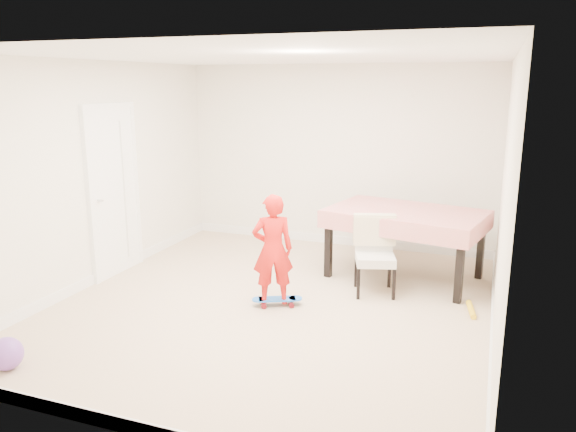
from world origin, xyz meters
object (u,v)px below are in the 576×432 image
(dining_chair, at_px, (375,256))
(balloon, at_px, (6,354))
(skateboard, at_px, (277,302))
(dining_table, at_px, (404,244))
(child, at_px, (273,253))

(dining_chair, height_order, balloon, dining_chair)
(skateboard, relative_size, balloon, 1.94)
(dining_table, xyz_separation_m, skateboard, (-1.13, -1.37, -0.38))
(dining_chair, relative_size, child, 0.74)
(dining_chair, distance_m, child, 1.22)
(skateboard, distance_m, child, 0.56)
(dining_table, height_order, balloon, dining_table)
(dining_table, height_order, dining_chair, dining_chair)
(dining_chair, distance_m, balloon, 3.79)
(dining_table, distance_m, child, 1.83)
(dining_table, relative_size, balloon, 6.43)
(dining_table, bearing_deg, dining_chair, -97.72)
(dining_table, distance_m, balloon, 4.43)
(dining_chair, height_order, skateboard, dining_chair)
(dining_table, relative_size, skateboard, 3.32)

